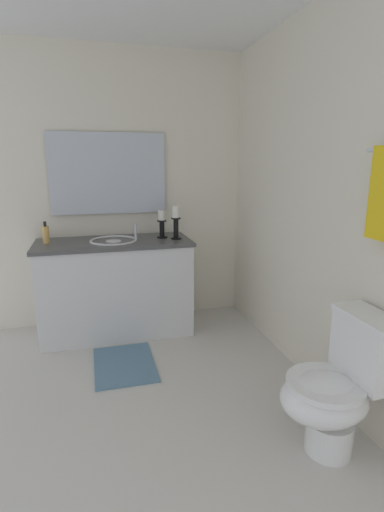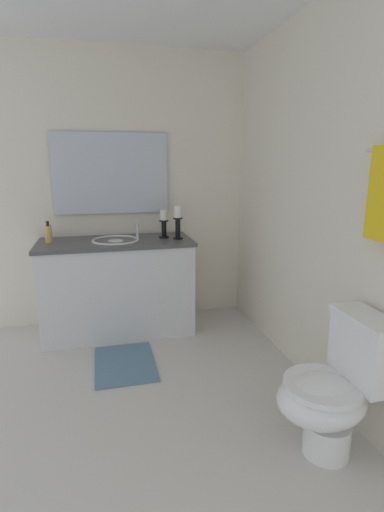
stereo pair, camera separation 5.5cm
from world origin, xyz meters
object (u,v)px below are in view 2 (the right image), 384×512
object	(u,v)px
vanity_cabinet	(118,287)
mirror	(111,174)
toilet	(334,390)
bath_mat	(125,363)
sink_basin	(116,245)
candle_holder_short	(164,223)
candle_holder_tall	(178,221)
soap_bottle	(48,234)

from	to	relation	value
vanity_cabinet	mirror	world-z (taller)	mirror
toilet	bath_mat	world-z (taller)	toilet
sink_basin	candle_holder_short	distance (m)	0.46
candle_holder_tall	toilet	world-z (taller)	candle_holder_tall
sink_basin	mirror	xyz separation A→B (m)	(-0.28, -0.00, 0.59)
toilet	mirror	bearing A→B (deg)	-154.76
candle_holder_short	bath_mat	distance (m)	1.23
candle_holder_short	candle_holder_tall	bearing A→B (deg)	53.29
vanity_cabinet	soap_bottle	xyz separation A→B (m)	(-0.05, -0.54, 0.49)
candle_holder_tall	mirror	bearing A→B (deg)	-121.41
candle_holder_short	toilet	xyz separation A→B (m)	(1.82, 0.55, -0.59)
soap_bottle	bath_mat	world-z (taller)	soap_bottle
candle_holder_tall	toilet	bearing A→B (deg)	14.14
sink_basin	candle_holder_tall	size ratio (longest dim) A/B	1.41
soap_bottle	vanity_cabinet	bearing A→B (deg)	84.34
sink_basin	soap_bottle	distance (m)	0.56
candle_holder_tall	vanity_cabinet	bearing A→B (deg)	-95.01
vanity_cabinet	candle_holder_tall	size ratio (longest dim) A/B	4.58
candle_holder_tall	toilet	xyz separation A→B (m)	(1.74, 0.44, -0.61)
sink_basin	soap_bottle	world-z (taller)	soap_bottle
vanity_cabinet	sink_basin	xyz separation A→B (m)	(0.00, 0.00, 0.37)
vanity_cabinet	bath_mat	xyz separation A→B (m)	(0.62, 0.00, -0.41)
candle_holder_short	toilet	distance (m)	1.99
candle_holder_tall	soap_bottle	size ratio (longest dim) A/B	1.59
candle_holder_tall	soap_bottle	bearing A→B (deg)	-95.34
vanity_cabinet	soap_bottle	size ratio (longest dim) A/B	7.28
mirror	soap_bottle	xyz separation A→B (m)	(0.23, -0.54, -0.48)
soap_bottle	toilet	size ratio (longest dim) A/B	0.24
mirror	bath_mat	size ratio (longest dim) A/B	1.69
vanity_cabinet	sink_basin	bearing A→B (deg)	90.00
bath_mat	candle_holder_short	bearing A→B (deg)	147.09
vanity_cabinet	soap_bottle	bearing A→B (deg)	-95.66
mirror	sink_basin	bearing A→B (deg)	0.20
soap_bottle	toilet	distance (m)	2.44
sink_basin	candle_holder_tall	bearing A→B (deg)	84.98
sink_basin	mirror	bearing A→B (deg)	-179.80
soap_bottle	mirror	bearing A→B (deg)	112.64
candle_holder_short	soap_bottle	distance (m)	0.97
sink_basin	toilet	world-z (taller)	sink_basin
vanity_cabinet	candle_holder_short	distance (m)	0.69
vanity_cabinet	bath_mat	distance (m)	0.75
bath_mat	soap_bottle	bearing A→B (deg)	-141.37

